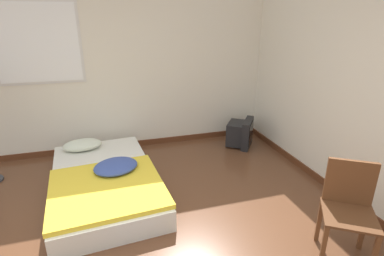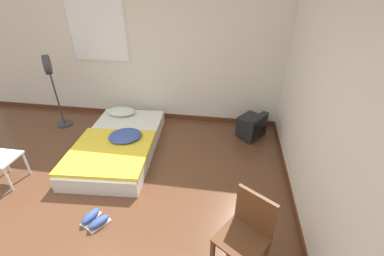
% 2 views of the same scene
% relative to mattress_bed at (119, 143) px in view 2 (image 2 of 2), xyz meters
% --- Properties ---
extents(ground_plane, '(20.00, 20.00, 0.00)m').
position_rel_mattress_bed_xyz_m(ground_plane, '(0.20, -1.44, -0.15)').
color(ground_plane, brown).
extents(wall_back, '(7.32, 0.08, 2.60)m').
position_rel_mattress_bed_xyz_m(wall_back, '(0.18, 1.30, 1.14)').
color(wall_back, silver).
rests_on(wall_back, ground_plane).
extents(wall_right, '(0.08, 7.83, 2.60)m').
position_rel_mattress_bed_xyz_m(wall_right, '(2.69, -1.44, 1.14)').
color(wall_right, silver).
rests_on(wall_right, ground_plane).
extents(mattress_bed, '(1.32, 2.15, 0.38)m').
position_rel_mattress_bed_xyz_m(mattress_bed, '(0.00, 0.00, 0.00)').
color(mattress_bed, silver).
rests_on(mattress_bed, ground_plane).
extents(crt_tv, '(0.56, 0.58, 0.45)m').
position_rel_mattress_bed_xyz_m(crt_tv, '(2.18, 0.80, 0.07)').
color(crt_tv, black).
rests_on(crt_tv, ground_plane).
extents(wooden_chair, '(0.58, 0.58, 0.87)m').
position_rel_mattress_bed_xyz_m(wooden_chair, '(2.01, -1.64, 0.36)').
color(wooden_chair, brown).
rests_on(wooden_chair, ground_plane).
extents(side_stool, '(0.40, 0.40, 0.41)m').
position_rel_mattress_bed_xyz_m(side_stool, '(-1.25, -0.93, 0.19)').
color(side_stool, white).
rests_on(side_stool, ground_plane).
extents(sneaker_pair, '(0.35, 0.34, 0.10)m').
position_rel_mattress_bed_xyz_m(sneaker_pair, '(0.29, -1.43, -0.10)').
color(sneaker_pair, silver).
rests_on(sneaker_pair, ground_plane).
extents(standing_fan, '(0.29, 0.34, 1.37)m').
position_rel_mattress_bed_xyz_m(standing_fan, '(-1.42, 0.66, 0.83)').
color(standing_fan, '#333338').
rests_on(standing_fan, ground_plane).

